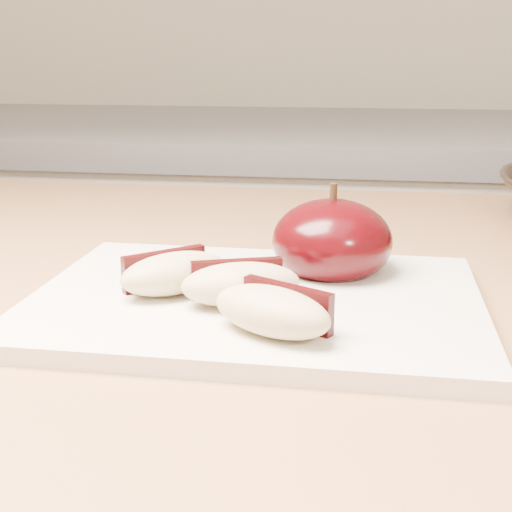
# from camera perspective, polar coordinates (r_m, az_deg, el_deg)

# --- Properties ---
(back_cabinet) EXTENTS (2.40, 0.62, 0.94)m
(back_cabinet) POSITION_cam_1_polar(r_m,az_deg,el_deg) (1.35, 2.20, -9.48)
(back_cabinet) COLOR silver
(back_cabinet) RESTS_ON ground
(cutting_board) EXTENTS (0.28, 0.21, 0.01)m
(cutting_board) POSITION_cam_1_polar(r_m,az_deg,el_deg) (0.45, 0.00, -3.71)
(cutting_board) COLOR silver
(cutting_board) RESTS_ON island_counter
(apple_half) EXTENTS (0.08, 0.08, 0.07)m
(apple_half) POSITION_cam_1_polar(r_m,az_deg,el_deg) (0.50, 6.10, 1.19)
(apple_half) COLOR black
(apple_half) RESTS_ON cutting_board
(apple_wedge_a) EXTENTS (0.08, 0.07, 0.03)m
(apple_wedge_a) POSITION_cam_1_polar(r_m,az_deg,el_deg) (0.45, -6.63, -1.34)
(apple_wedge_a) COLOR tan
(apple_wedge_a) RESTS_ON cutting_board
(apple_wedge_b) EXTENTS (0.08, 0.06, 0.03)m
(apple_wedge_b) POSITION_cam_1_polar(r_m,az_deg,el_deg) (0.43, -1.26, -2.22)
(apple_wedge_b) COLOR tan
(apple_wedge_b) RESTS_ON cutting_board
(apple_wedge_c) EXTENTS (0.08, 0.07, 0.03)m
(apple_wedge_c) POSITION_cam_1_polar(r_m,az_deg,el_deg) (0.39, 1.41, -4.38)
(apple_wedge_c) COLOR tan
(apple_wedge_c) RESTS_ON cutting_board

